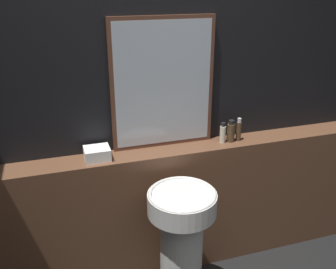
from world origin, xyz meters
The scene contains 8 objects.
wall_back centered at (0.00, 1.70, 1.25)m, with size 8.00×0.06×2.50m.
vanity_counter centered at (0.00, 1.56, 0.49)m, with size 2.96×0.22×0.97m.
pedestal_sink centered at (-0.06, 1.18, 0.51)m, with size 0.42×0.42×0.86m.
mirror centered at (-0.03, 1.65, 1.40)m, with size 0.70×0.03×0.87m.
towel_stack centered at (-0.50, 1.56, 1.01)m, with size 0.16×0.14×0.08m.
shampoo_bottle centered at (0.38, 1.56, 1.04)m, with size 0.04×0.04×0.15m.
conditioner_bottle centered at (0.44, 1.56, 1.04)m, with size 0.06×0.06×0.16m.
lotion_bottle centered at (0.50, 1.56, 1.05)m, with size 0.04×0.04×0.17m.
Camera 1 is at (-0.73, -0.63, 2.04)m, focal length 40.00 mm.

